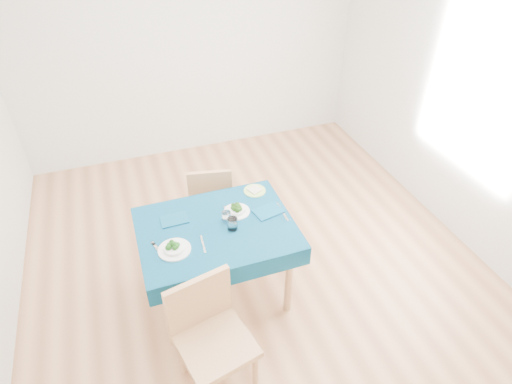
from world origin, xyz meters
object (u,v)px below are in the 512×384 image
object	(u,v)px
chair_far	(210,194)
side_plate	(255,191)
bowl_near	(174,247)
bowl_far	(237,209)
chair_near	(214,331)
table	(219,263)

from	to	relation	value
chair_far	side_plate	xyz separation A→B (m)	(0.28, -0.44, 0.28)
bowl_near	bowl_far	xyz separation A→B (m)	(0.54, 0.25, -0.00)
chair_near	bowl_far	bearing A→B (deg)	51.16
chair_near	bowl_near	world-z (taller)	chair_near
table	bowl_far	bearing A→B (deg)	30.19
bowl_near	side_plate	bearing A→B (deg)	31.41
table	chair_far	xyz separation A→B (m)	(0.14, 0.77, 0.10)
side_plate	bowl_far	bearing A→B (deg)	-136.60
table	chair_far	size ratio (longest dim) A/B	1.19
chair_near	chair_far	distance (m)	1.55
table	bowl_far	size ratio (longest dim) A/B	5.60
chair_near	bowl_near	bearing A→B (deg)	88.34
chair_near	side_plate	world-z (taller)	chair_near
chair_near	chair_far	world-z (taller)	chair_near
chair_near	chair_far	bearing A→B (deg)	63.93
table	bowl_near	world-z (taller)	bowl_near
chair_near	chair_far	xyz separation A→B (m)	(0.36, 1.50, -0.09)
bowl_near	bowl_far	bearing A→B (deg)	25.26
chair_near	bowl_near	size ratio (longest dim) A/B	4.90
chair_far	bowl_near	bearing A→B (deg)	73.54
table	chair_near	bearing A→B (deg)	-106.87
chair_near	side_plate	distance (m)	1.26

